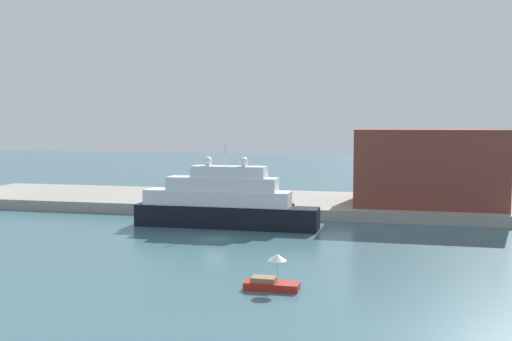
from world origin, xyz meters
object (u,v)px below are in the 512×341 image
object	(u,v)px
harbor_building	(427,167)
mooring_bollard	(293,206)
small_motorboat	(272,279)
large_yacht	(223,203)
person_figure	(222,197)
parked_car	(201,194)

from	to	relation	value
harbor_building	mooring_bollard	bearing A→B (deg)	-153.54
small_motorboat	harbor_building	world-z (taller)	harbor_building
large_yacht	person_figure	xyz separation A→B (m)	(-3.95, 12.74, -0.89)
parked_car	mooring_bollard	world-z (taller)	parked_car
parked_car	person_figure	xyz separation A→B (m)	(4.82, -4.38, 0.24)
small_motorboat	parked_car	xyz separation A→B (m)	(-21.01, 44.52, 1.29)
person_figure	mooring_bollard	size ratio (longest dim) A/B	2.57
harbor_building	large_yacht	bearing A→B (deg)	-145.81
large_yacht	small_motorboat	distance (m)	30.11
small_motorboat	mooring_bollard	world-z (taller)	small_motorboat
large_yacht	mooring_bollard	distance (m)	11.88
large_yacht	harbor_building	world-z (taller)	harbor_building
harbor_building	parked_car	world-z (taller)	harbor_building
small_motorboat	mooring_bollard	xyz separation A→B (m)	(-4.39, 36.22, 1.04)
large_yacht	small_motorboat	bearing A→B (deg)	-65.94
large_yacht	harbor_building	size ratio (longest dim) A/B	1.16
parked_car	person_figure	distance (m)	6.51
large_yacht	person_figure	distance (m)	13.37
parked_car	person_figure	world-z (taller)	person_figure
harbor_building	parked_car	bearing A→B (deg)	-178.05
person_figure	parked_car	bearing A→B (deg)	137.75
large_yacht	harbor_building	bearing A→B (deg)	34.19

